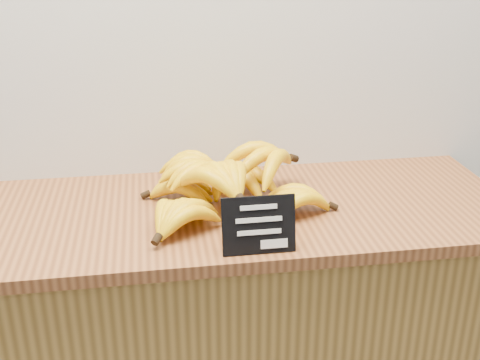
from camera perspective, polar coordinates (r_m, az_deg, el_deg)
counter_top at (r=1.48m, az=-0.30°, el=-2.99°), size 1.36×0.54×0.03m
chalkboard_sign at (r=1.25m, az=1.80°, el=-4.31°), size 0.15×0.03×0.12m
banana_pile at (r=1.46m, az=-1.25°, el=-0.28°), size 0.49×0.39×0.13m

